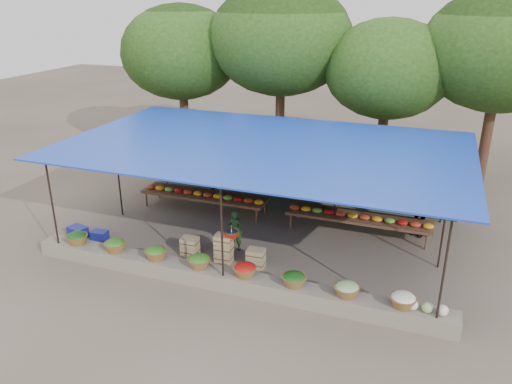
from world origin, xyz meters
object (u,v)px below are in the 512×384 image
(vendor_seated, at_px, (235,230))
(blue_crate_front, at_px, (78,232))
(blue_crate_back, at_px, (100,235))
(crate_counter, at_px, (223,250))
(weighing_scale, at_px, (232,234))

(vendor_seated, height_order, blue_crate_front, vendor_seated)
(blue_crate_back, bearing_deg, crate_counter, -2.21)
(weighing_scale, bearing_deg, blue_crate_back, -178.76)
(vendor_seated, bearing_deg, crate_counter, 76.00)
(vendor_seated, distance_m, blue_crate_front, 4.70)
(vendor_seated, bearing_deg, blue_crate_back, 2.75)
(weighing_scale, distance_m, blue_crate_front, 4.85)
(weighing_scale, relative_size, blue_crate_back, 0.75)
(vendor_seated, height_order, blue_crate_back, vendor_seated)
(crate_counter, xyz_separation_m, vendor_seated, (0.06, 0.71, 0.27))
(blue_crate_front, distance_m, blue_crate_back, 0.71)
(weighing_scale, distance_m, vendor_seated, 0.78)
(blue_crate_back, bearing_deg, vendor_seated, 8.04)
(weighing_scale, relative_size, blue_crate_front, 0.62)
(crate_counter, height_order, weighing_scale, weighing_scale)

